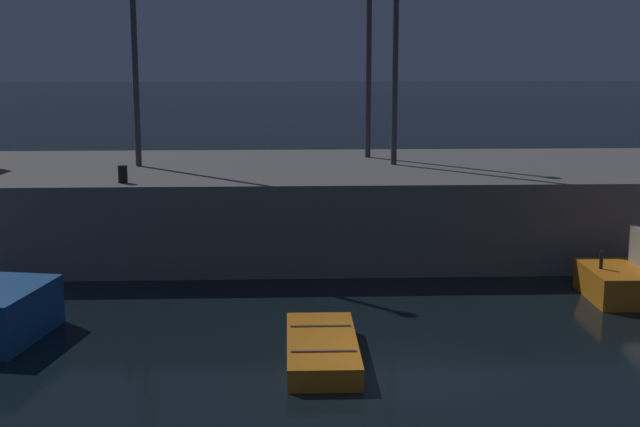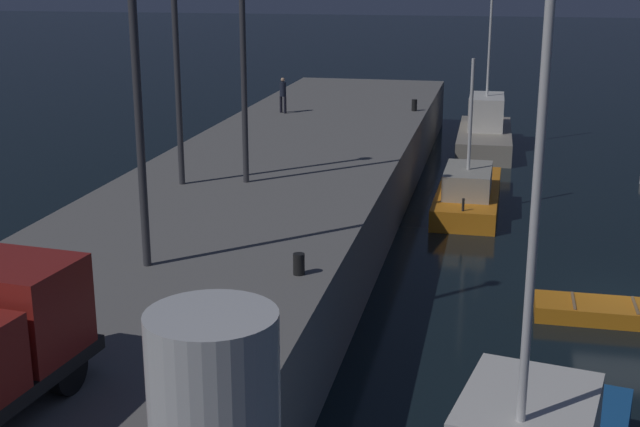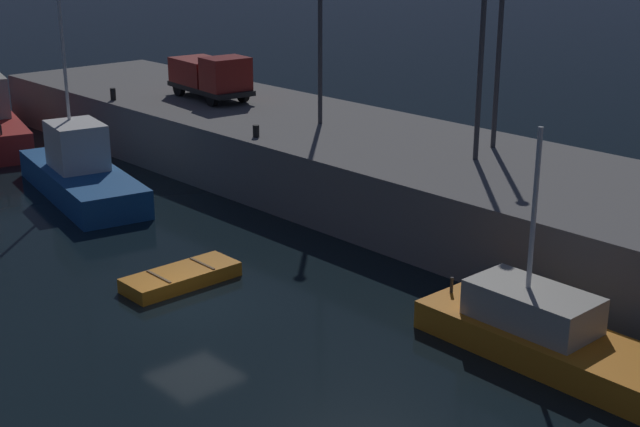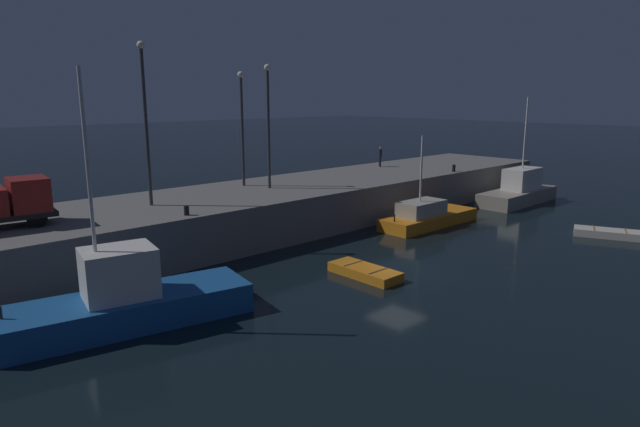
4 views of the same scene
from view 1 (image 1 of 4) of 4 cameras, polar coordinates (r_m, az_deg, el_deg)
The scene contains 7 objects.
ground_plane at distance 19.27m, azimuth 5.37°, elevation -10.03°, with size 320.00×320.00×0.00m, color black.
pier_quay at distance 30.77m, azimuth 2.34°, elevation 0.56°, with size 59.84×9.28×2.80m.
rowboat_white_mid at distance 19.76m, azimuth 0.12°, elevation -8.71°, with size 1.56×3.91×0.52m.
lamp_post_west at distance 30.62m, azimuth -11.94°, elevation 12.84°, with size 0.44×0.44×9.16m.
lamp_post_east at distance 32.46m, azimuth 3.17°, elevation 11.71°, with size 0.44×0.44×7.85m.
lamp_post_central at distance 30.51m, azimuth 4.90°, elevation 12.16°, with size 0.44×0.44×8.27m.
bollard_west at distance 27.07m, azimuth -12.57°, elevation 2.48°, with size 0.28×0.28×0.52m, color black.
Camera 1 is at (-2.52, -17.85, 6.80)m, focal length 49.75 mm.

